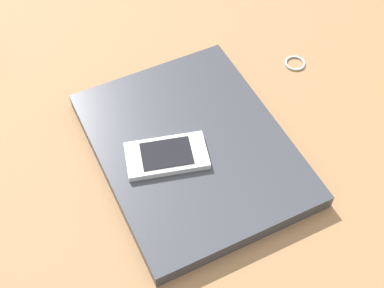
# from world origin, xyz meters

# --- Properties ---
(desk_surface) EXTENTS (1.20, 0.80, 0.03)m
(desk_surface) POSITION_xyz_m (0.00, 0.00, 0.01)
(desk_surface) COLOR olive
(desk_surface) RESTS_ON ground
(laptop_closed) EXTENTS (0.32, 0.26, 0.02)m
(laptop_closed) POSITION_xyz_m (0.08, -0.06, 0.04)
(laptop_closed) COLOR #33353D
(laptop_closed) RESTS_ON desk_surface
(cell_phone_on_laptop) EXTENTS (0.09, 0.12, 0.01)m
(cell_phone_on_laptop) POSITION_xyz_m (0.08, -0.10, 0.06)
(cell_phone_on_laptop) COLOR silver
(cell_phone_on_laptop) RESTS_ON laptop_closed
(key_ring) EXTENTS (0.03, 0.03, 0.00)m
(key_ring) POSITION_xyz_m (0.00, 0.17, 0.03)
(key_ring) COLOR silver
(key_ring) RESTS_ON desk_surface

